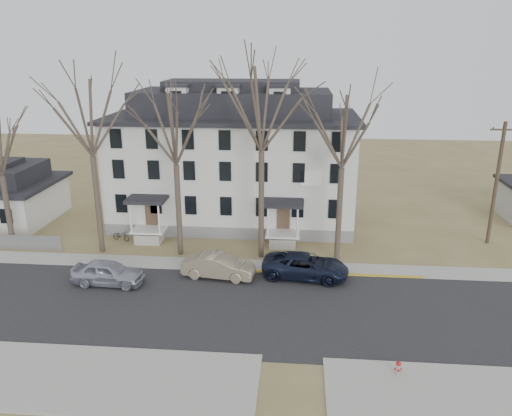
# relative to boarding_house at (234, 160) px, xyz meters

# --- Properties ---
(ground) EXTENTS (120.00, 120.00, 0.00)m
(ground) POSITION_rel_boarding_house_xyz_m (2.00, -17.95, -5.38)
(ground) COLOR olive
(ground) RESTS_ON ground
(main_road) EXTENTS (120.00, 10.00, 0.04)m
(main_road) POSITION_rel_boarding_house_xyz_m (2.00, -15.95, -5.38)
(main_road) COLOR #27272A
(main_road) RESTS_ON ground
(far_sidewalk) EXTENTS (120.00, 2.00, 0.08)m
(far_sidewalk) POSITION_rel_boarding_house_xyz_m (2.00, -9.95, -5.38)
(far_sidewalk) COLOR #A09F97
(far_sidewalk) RESTS_ON ground
(near_sidewalk_right) EXTENTS (14.00, 5.00, 0.08)m
(near_sidewalk_right) POSITION_rel_boarding_house_xyz_m (14.00, -22.95, -5.38)
(near_sidewalk_right) COLOR #A09F97
(near_sidewalk_right) RESTS_ON ground
(near_sidewalk_left) EXTENTS (20.00, 5.00, 0.08)m
(near_sidewalk_left) POSITION_rel_boarding_house_xyz_m (-6.00, -22.95, -5.38)
(near_sidewalk_left) COLOR #A09F97
(near_sidewalk_left) RESTS_ON ground
(yellow_curb) EXTENTS (14.00, 0.25, 0.06)m
(yellow_curb) POSITION_rel_boarding_house_xyz_m (7.00, -10.85, -5.38)
(yellow_curb) COLOR gold
(yellow_curb) RESTS_ON ground
(boarding_house) EXTENTS (20.80, 12.36, 12.05)m
(boarding_house) POSITION_rel_boarding_house_xyz_m (0.00, 0.00, 0.00)
(boarding_house) COLOR slate
(boarding_house) RESTS_ON ground
(small_house) EXTENTS (8.70, 8.70, 5.00)m
(small_house) POSITION_rel_boarding_house_xyz_m (-20.00, -1.96, -3.13)
(small_house) COLOR silver
(small_house) RESTS_ON ground
(tree_far_left) EXTENTS (8.40, 8.40, 13.72)m
(tree_far_left) POSITION_rel_boarding_house_xyz_m (-9.00, -8.15, 4.96)
(tree_far_left) COLOR #473B31
(tree_far_left) RESTS_ON ground
(tree_mid_left) EXTENTS (7.80, 7.80, 12.74)m
(tree_mid_left) POSITION_rel_boarding_house_xyz_m (-3.00, -8.15, 4.22)
(tree_mid_left) COLOR #473B31
(tree_mid_left) RESTS_ON ground
(tree_center) EXTENTS (9.00, 9.00, 14.70)m
(tree_center) POSITION_rel_boarding_house_xyz_m (3.00, -8.15, 5.71)
(tree_center) COLOR #473B31
(tree_center) RESTS_ON ground
(tree_mid_right) EXTENTS (7.80, 7.80, 12.74)m
(tree_mid_right) POSITION_rel_boarding_house_xyz_m (8.50, -8.15, 4.22)
(tree_mid_right) COLOR #473B31
(tree_mid_right) RESTS_ON ground
(utility_pole_far) EXTENTS (2.00, 0.28, 9.50)m
(utility_pole_far) POSITION_rel_boarding_house_xyz_m (20.50, -3.95, -0.47)
(utility_pole_far) COLOR #3D3023
(utility_pole_far) RESTS_ON ground
(car_silver) EXTENTS (4.73, 2.10, 1.58)m
(car_silver) POSITION_rel_boarding_house_xyz_m (-6.50, -13.45, -4.59)
(car_silver) COLOR #A4A6B7
(car_silver) RESTS_ON ground
(car_tan) EXTENTS (4.96, 2.24, 1.58)m
(car_tan) POSITION_rel_boarding_house_xyz_m (0.44, -11.82, -4.59)
(car_tan) COLOR gray
(car_tan) RESTS_ON ground
(car_navy) EXTENTS (5.96, 3.28, 1.58)m
(car_navy) POSITION_rel_boarding_house_xyz_m (6.19, -11.33, -4.59)
(car_navy) COLOR black
(car_navy) RESTS_ON ground
(bicycle_left) EXTENTS (1.62, 0.98, 0.81)m
(bicycle_left) POSITION_rel_boarding_house_xyz_m (-8.28, -6.04, -4.98)
(bicycle_left) COLOR black
(bicycle_left) RESTS_ON ground
(fire_hydrant) EXTENTS (0.34, 0.32, 0.82)m
(fire_hydrant) POSITION_rel_boarding_house_xyz_m (10.42, -21.52, -4.97)
(fire_hydrant) COLOR #B7B7BA
(fire_hydrant) RESTS_ON ground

